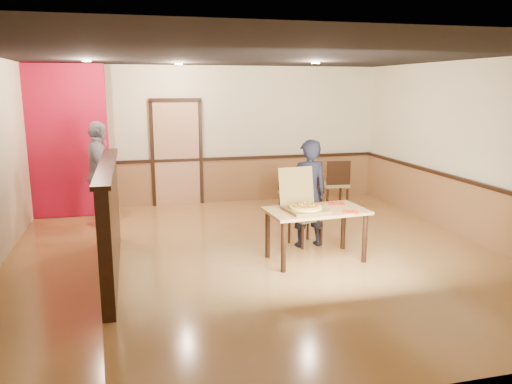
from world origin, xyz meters
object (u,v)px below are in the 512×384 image
at_px(diner_chair, 303,214).
at_px(side_chair_right, 336,182).
at_px(main_table, 316,217).
at_px(passerby, 100,174).
at_px(diner, 308,194).
at_px(side_table, 304,180).
at_px(side_chair_left, 290,189).
at_px(pizza_box, 304,205).
at_px(condiment, 313,169).

height_order(diner_chair, side_chair_right, side_chair_right).
relative_size(main_table, passerby, 0.78).
relative_size(side_chair_right, diner, 0.60).
bearing_deg(side_table, side_chair_left, -129.41).
bearing_deg(diner, side_chair_right, -125.20).
relative_size(side_chair_left, passerby, 0.45).
xyz_separation_m(side_chair_left, passerby, (-3.49, -0.15, 0.46)).
height_order(side_chair_right, side_table, side_chair_right).
height_order(main_table, side_chair_right, side_chair_right).
relative_size(diner, pizza_box, 2.40).
relative_size(diner_chair, passerby, 0.47).
relative_size(side_chair_left, condiment, 5.82).
bearing_deg(diner, main_table, 77.81).
relative_size(side_chair_right, passerby, 0.54).
bearing_deg(passerby, main_table, -137.60).
xyz_separation_m(main_table, diner, (0.10, 0.61, 0.20)).
bearing_deg(main_table, pizza_box, 177.76).
distance_m(side_chair_left, passerby, 3.52).
relative_size(diner_chair, side_chair_right, 0.88).
distance_m(side_table, diner, 2.87).
bearing_deg(side_table, passerby, -169.40).
distance_m(side_chair_left, side_chair_right, 0.94).
relative_size(diner_chair, diner, 0.53).
bearing_deg(passerby, diner_chair, -127.52).
xyz_separation_m(diner_chair, side_chair_left, (0.43, 1.97, -0.02)).
xyz_separation_m(main_table, passerby, (-2.98, 2.58, 0.29)).
distance_m(diner_chair, diner, 0.37).
height_order(diner_chair, pizza_box, pizza_box).
height_order(diner, condiment, diner).
distance_m(pizza_box, condiment, 3.46).
xyz_separation_m(diner_chair, side_chair_right, (1.36, 1.94, 0.07)).
relative_size(pizza_box, condiment, 4.83).
bearing_deg(diner, diner_chair, -82.94).
xyz_separation_m(pizza_box, condiment, (1.32, 3.20, -0.06)).
bearing_deg(condiment, side_chair_right, -58.63).
height_order(side_chair_left, side_table, side_chair_left).
bearing_deg(diner_chair, passerby, 133.06).
xyz_separation_m(side_table, pizza_box, (-1.18, -3.33, 0.30)).
height_order(main_table, pizza_box, pizza_box).
distance_m(side_chair_left, pizza_box, 2.84).
xyz_separation_m(side_chair_right, passerby, (-4.42, -0.12, 0.37)).
relative_size(side_table, condiment, 4.76).
bearing_deg(condiment, passerby, -171.53).
height_order(diner, passerby, passerby).
xyz_separation_m(side_table, diner, (-0.89, -2.71, 0.31)).
xyz_separation_m(diner, passerby, (-3.09, 1.96, 0.09)).
distance_m(side_chair_right, condiment, 0.61).
height_order(side_chair_right, condiment, side_chair_right).
bearing_deg(diner_chair, main_table, -112.29).
xyz_separation_m(diner_chair, passerby, (-3.06, 1.82, 0.44)).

